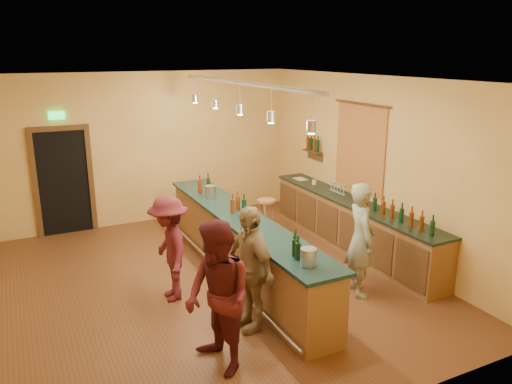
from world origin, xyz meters
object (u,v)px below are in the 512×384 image
bar_stool (266,207)px  tasting_bar (241,242)px  back_counter (352,224)px  customer_c (169,249)px  bartender (361,239)px  customer_a (218,298)px  customer_b (250,268)px

bar_stool → tasting_bar: bearing=-129.8°
back_counter → customer_c: bearing=-173.8°
bartender → bar_stool: bearing=20.4°
bartender → customer_a: bearing=124.7°
back_counter → bar_stool: (-1.13, 1.29, 0.14)m
bartender → customer_c: (-2.63, 1.11, -0.08)m
tasting_bar → bartender: 1.92m
customer_b → customer_c: customer_b is taller
back_counter → bartender: 1.84m
customer_c → customer_a: bearing=3.8°
customer_b → bar_stool: 3.44m
customer_a → bartender: bearing=98.6°
tasting_bar → bar_stool: tasting_bar is taller
customer_c → bartender: bearing=71.2°
customer_c → bar_stool: bearing=128.1°
customer_a → customer_b: (0.72, 0.67, -0.05)m
tasting_bar → customer_c: (-1.26, -0.21, 0.19)m
customer_c → bar_stool: size_ratio=2.08×
customer_b → bar_stool: (1.77, 2.93, -0.23)m
customer_a → customer_b: size_ratio=1.06×
tasting_bar → customer_a: bearing=-120.6°
bartender → customer_b: size_ratio=1.03×
tasting_bar → bar_stool: size_ratio=6.64×
customer_b → tasting_bar: bearing=152.6°
back_counter → tasting_bar: 2.37m
tasting_bar → bar_stool: (1.22, 1.47, 0.02)m
back_counter → customer_a: 4.32m
customer_b → customer_c: bearing=-157.5°
back_counter → bar_stool: 1.72m
customer_a → customer_c: (0.01, 1.93, -0.11)m
back_counter → customer_b: (-2.90, -1.65, 0.37)m
bartender → customer_c: size_ratio=1.10×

